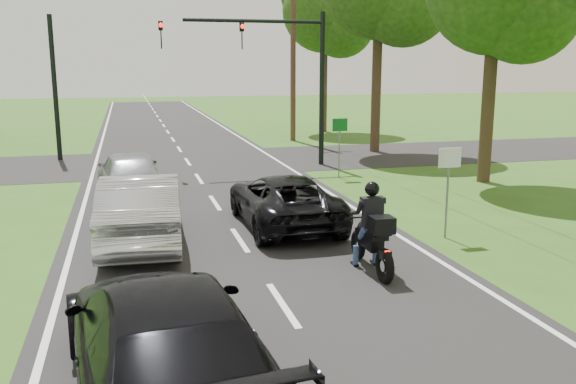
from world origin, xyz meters
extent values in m
plane|color=#305518|center=(0.00, 0.00, 0.00)|extent=(140.00, 140.00, 0.00)
cube|color=black|center=(0.00, 10.00, 0.01)|extent=(8.00, 100.00, 0.01)
cube|color=black|center=(0.00, 16.00, 0.01)|extent=(60.00, 7.00, 0.01)
torus|color=black|center=(2.14, 2.02, 0.32)|extent=(0.15, 0.63, 0.63)
torus|color=black|center=(2.10, 0.59, 0.32)|extent=(0.17, 0.69, 0.69)
cube|color=black|center=(2.12, 1.40, 0.60)|extent=(0.29, 0.91, 0.29)
sphere|color=black|center=(2.13, 1.64, 0.78)|extent=(0.32, 0.32, 0.32)
cube|color=black|center=(2.11, 1.06, 0.78)|extent=(0.34, 0.53, 0.10)
cube|color=#FF0C07|center=(2.10, 0.48, 0.62)|extent=(0.10, 0.03, 0.05)
cylinder|color=silver|center=(2.26, 0.87, 0.30)|extent=(0.10, 0.77, 0.09)
cylinder|color=black|center=(2.13, 1.83, 0.95)|extent=(0.59, 0.05, 0.03)
cube|color=black|center=(2.11, 0.78, 1.06)|extent=(0.43, 0.39, 0.31)
cube|color=black|center=(2.12, 1.26, 1.19)|extent=(0.39, 0.22, 0.57)
sphere|color=black|center=(2.12, 1.32, 1.64)|extent=(0.29, 0.29, 0.29)
cylinder|color=navy|center=(1.92, 1.58, 0.22)|extent=(0.12, 0.12, 0.43)
cylinder|color=navy|center=(2.34, 1.57, 0.22)|extent=(0.12, 0.12, 0.43)
imported|color=black|center=(1.32, 5.05, 0.66)|extent=(2.18, 4.68, 1.30)
imported|color=silver|center=(-2.18, 4.33, 0.80)|extent=(1.94, 4.89, 1.58)
imported|color=#A3A6AA|center=(-2.37, 9.41, 0.75)|extent=(2.12, 4.49, 1.48)
imported|color=black|center=(-2.10, -2.50, 0.78)|extent=(2.68, 5.50, 1.54)
cylinder|color=black|center=(5.20, 14.00, 3.00)|extent=(0.20, 0.20, 6.00)
cylinder|color=black|center=(2.50, 14.00, 5.60)|extent=(5.40, 0.14, 0.14)
imported|color=black|center=(2.00, 14.00, 5.05)|extent=(0.16, 0.36, 1.00)
imported|color=black|center=(-1.00, 14.00, 5.05)|extent=(0.16, 0.36, 1.00)
sphere|color=#FF0C07|center=(2.00, 13.82, 5.38)|extent=(0.16, 0.16, 0.16)
sphere|color=#FF0C07|center=(-1.00, 13.82, 5.38)|extent=(0.16, 0.16, 0.16)
cylinder|color=black|center=(-5.20, 18.00, 3.00)|extent=(0.20, 0.20, 6.00)
cylinder|color=brown|center=(6.20, 22.00, 5.00)|extent=(0.28, 0.28, 10.00)
cylinder|color=slate|center=(4.70, 3.00, 1.00)|extent=(0.05, 0.05, 2.00)
cube|color=silver|center=(4.70, 2.97, 1.90)|extent=(0.55, 0.04, 0.45)
cylinder|color=slate|center=(4.90, 11.00, 1.00)|extent=(0.05, 0.05, 2.00)
cube|color=#0C591E|center=(4.90, 10.97, 1.90)|extent=(0.55, 0.04, 0.45)
cylinder|color=#332316|center=(9.50, 9.00, 2.94)|extent=(0.44, 0.44, 5.88)
sphere|color=#1B3B10|center=(10.25, 8.40, 5.78)|extent=(3.60, 3.60, 3.60)
cylinder|color=#332316|center=(8.80, 17.00, 3.50)|extent=(0.44, 0.44, 7.00)
cylinder|color=#332316|center=(9.20, 26.00, 3.22)|extent=(0.44, 0.44, 6.44)
sphere|color=#1B3B10|center=(9.20, 26.00, 7.13)|extent=(4.95, 4.95, 4.95)
sphere|color=#1B3B10|center=(10.02, 25.34, 6.33)|extent=(3.96, 3.96, 3.96)
camera|label=1|loc=(-2.39, -9.36, 3.97)|focal=38.00mm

